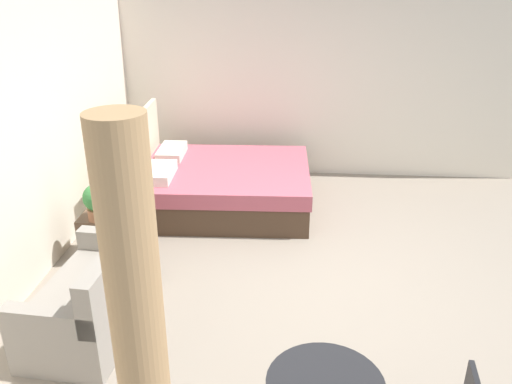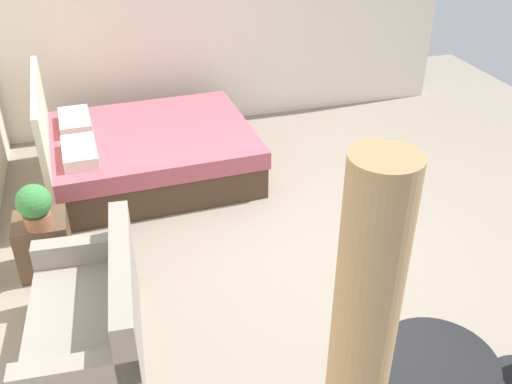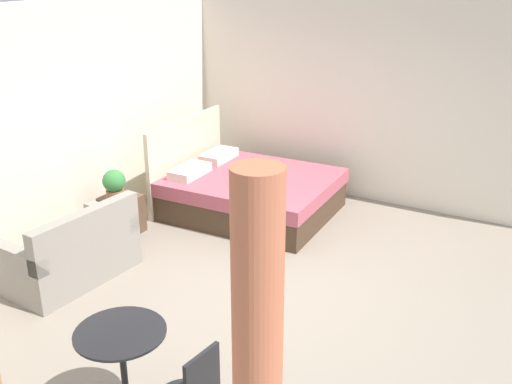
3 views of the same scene
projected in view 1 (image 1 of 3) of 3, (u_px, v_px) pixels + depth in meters
ground_plane at (325, 281)px, 5.16m from camera, size 8.98×8.77×0.02m
wall_back at (21, 137)px, 4.80m from camera, size 8.98×0.12×2.84m
wall_right at (322, 78)px, 7.32m from camera, size 0.12×5.77×2.84m
bed at (220, 184)px, 6.65m from camera, size 1.85×2.21×1.20m
couch at (97, 297)px, 4.39m from camera, size 1.42×0.84×0.86m
nightstand at (105, 235)px, 5.50m from camera, size 0.42×0.43×0.50m
potted_plant at (97, 201)px, 5.22m from camera, size 0.28×0.28×0.38m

